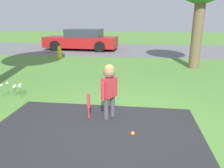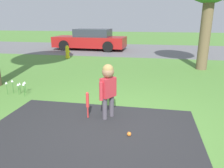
{
  "view_description": "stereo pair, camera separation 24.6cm",
  "coord_description": "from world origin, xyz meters",
  "px_view_note": "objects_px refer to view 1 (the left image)",
  "views": [
    {
      "loc": [
        0.36,
        -3.53,
        1.88
      ],
      "look_at": [
        -0.2,
        0.79,
        0.57
      ],
      "focal_mm": 35.0,
      "sensor_mm": 36.0,
      "label": 1
    },
    {
      "loc": [
        0.6,
        -3.49,
        1.88
      ],
      "look_at": [
        -0.2,
        0.79,
        0.57
      ],
      "focal_mm": 35.0,
      "sensor_mm": 36.0,
      "label": 2
    }
  ],
  "objects_px": {
    "sports_ball": "(133,133)",
    "fire_hydrant": "(60,52)",
    "baseball_bat": "(89,102)",
    "parked_car": "(82,40)",
    "child": "(109,84)"
  },
  "relations": [
    {
      "from": "parked_car",
      "to": "fire_hydrant",
      "type": "bearing_deg",
      "value": 88.39
    },
    {
      "from": "baseball_bat",
      "to": "parked_car",
      "type": "relative_size",
      "value": 0.12
    },
    {
      "from": "baseball_bat",
      "to": "fire_hydrant",
      "type": "relative_size",
      "value": 0.83
    },
    {
      "from": "parked_car",
      "to": "child",
      "type": "bearing_deg",
      "value": 110.57
    },
    {
      "from": "sports_ball",
      "to": "parked_car",
      "type": "xyz_separation_m",
      "value": [
        -3.57,
        10.15,
        0.57
      ]
    },
    {
      "from": "sports_ball",
      "to": "parked_car",
      "type": "height_order",
      "value": "parked_car"
    },
    {
      "from": "fire_hydrant",
      "to": "parked_car",
      "type": "bearing_deg",
      "value": 85.8
    },
    {
      "from": "sports_ball",
      "to": "baseball_bat",
      "type": "bearing_deg",
      "value": 147.84
    },
    {
      "from": "child",
      "to": "sports_ball",
      "type": "relative_size",
      "value": 14.91
    },
    {
      "from": "child",
      "to": "fire_hydrant",
      "type": "bearing_deg",
      "value": 61.31
    },
    {
      "from": "baseball_bat",
      "to": "parked_car",
      "type": "xyz_separation_m",
      "value": [
        -2.69,
        9.6,
        0.27
      ]
    },
    {
      "from": "sports_ball",
      "to": "fire_hydrant",
      "type": "xyz_separation_m",
      "value": [
        -3.81,
        6.87,
        0.28
      ]
    },
    {
      "from": "parked_car",
      "to": "sports_ball",
      "type": "bearing_deg",
      "value": 111.98
    },
    {
      "from": "fire_hydrant",
      "to": "sports_ball",
      "type": "bearing_deg",
      "value": -60.98
    },
    {
      "from": "baseball_bat",
      "to": "fire_hydrant",
      "type": "distance_m",
      "value": 6.97
    }
  ]
}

